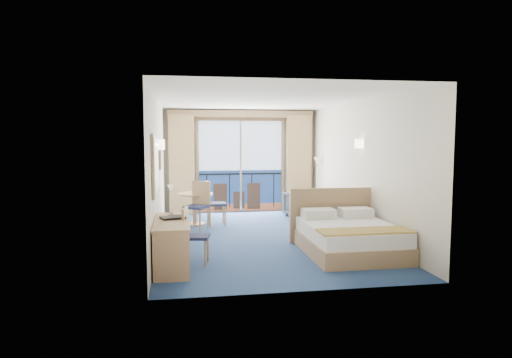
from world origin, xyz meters
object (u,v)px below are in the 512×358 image
object	(u,v)px
round_table	(195,201)
table_chair_a	(213,200)
nightstand	(351,223)
table_chair_b	(199,202)
desk_chair	(192,232)
bed	(349,237)
floor_lamp	(317,171)
desk	(172,248)
armchair	(301,204)

from	to	relation	value
round_table	table_chair_a	world-z (taller)	table_chair_a
nightstand	table_chair_b	size ratio (longest dim) A/B	0.51
table_chair_b	desk_chair	bearing A→B (deg)	-62.71
desk_chair	table_chair_b	bearing A→B (deg)	6.01
bed	table_chair_b	size ratio (longest dim) A/B	1.89
nightstand	bed	bearing A→B (deg)	-113.14
bed	desk_chair	xyz separation A→B (m)	(-2.66, -0.20, 0.21)
round_table	desk_chair	bearing A→B (deg)	-92.76
nightstand	table_chair_b	distance (m)	3.25
round_table	table_chair_a	xyz separation A→B (m)	(0.40, -0.08, 0.01)
nightstand	table_chair_b	xyz separation A→B (m)	(-2.99, 1.23, 0.32)
table_chair_b	table_chair_a	bearing A→B (deg)	82.15
desk_chair	table_chair_a	distance (m)	3.16
floor_lamp	desk	bearing A→B (deg)	-127.39
nightstand	desk_chair	distance (m)	3.54
bed	nightstand	size ratio (longest dim) A/B	3.72
nightstand	table_chair_a	distance (m)	3.13
armchair	floor_lamp	size ratio (longest dim) A/B	0.47
table_chair_a	armchair	bearing A→B (deg)	-72.31
armchair	round_table	distance (m)	2.76
armchair	table_chair_a	size ratio (longest dim) A/B	0.70
nightstand	armchair	size ratio (longest dim) A/B	0.76
desk	desk_chair	distance (m)	0.65
desk	table_chair_a	size ratio (longest dim) A/B	1.56
table_chair_a	bed	bearing A→B (deg)	-145.84
bed	nightstand	world-z (taller)	bed
nightstand	table_chair_a	world-z (taller)	table_chair_a
bed	table_chair_a	distance (m)	3.60
desk	armchair	bearing A→B (deg)	55.21
bed	table_chair_b	world-z (taller)	table_chair_b
desk_chair	table_chair_a	bearing A→B (deg)	0.54
armchair	desk	size ratio (longest dim) A/B	0.45
nightstand	floor_lamp	world-z (taller)	floor_lamp
desk_chair	desk	bearing A→B (deg)	162.66
round_table	table_chair_b	bearing A→B (deg)	-82.65
bed	round_table	distance (m)	3.91
bed	table_chair_b	xyz separation A→B (m)	(-2.44, 2.51, 0.29)
bed	armchair	bearing A→B (deg)	87.71
armchair	table_chair_a	xyz separation A→B (m)	(-2.26, -0.80, 0.24)
desk_chair	table_chair_b	world-z (taller)	table_chair_b
bed	round_table	xyz separation A→B (m)	(-2.51, 2.99, 0.26)
desk	table_chair_b	world-z (taller)	table_chair_b
armchair	bed	bearing A→B (deg)	47.79
desk	round_table	xyz separation A→B (m)	(0.46, 3.76, 0.15)
armchair	floor_lamp	bearing A→B (deg)	166.20
nightstand	desk_chair	world-z (taller)	desk_chair
round_table	armchair	bearing A→B (deg)	15.06
round_table	table_chair_b	distance (m)	0.49
bed	desk_chair	bearing A→B (deg)	-175.71
armchair	table_chair_a	world-z (taller)	table_chair_a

